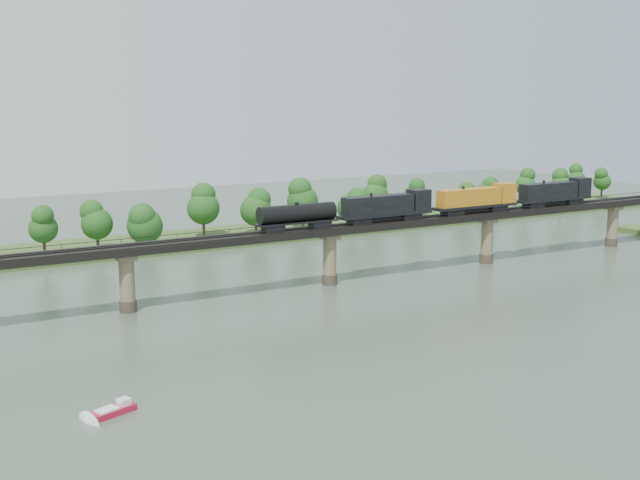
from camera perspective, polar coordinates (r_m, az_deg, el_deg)
ground at (r=132.64m, az=7.35°, el=-5.77°), size 400.00×400.00×0.00m
far_bank at (r=204.79m, az=-7.17°, el=0.19°), size 300.00×24.00×1.60m
bridge at (r=155.52m, az=0.70°, el=-1.21°), size 236.00×30.00×11.50m
bridge_superstructure at (r=154.38m, az=0.70°, el=1.09°), size 220.00×4.90×0.75m
far_treeline at (r=196.40m, az=-8.93°, el=2.09°), size 289.06×17.54×13.60m
freight_train at (r=170.24m, az=9.03°, el=2.69°), size 85.74×3.34×5.90m
motorboat at (r=98.00m, az=-14.45°, el=-11.62°), size 5.69×3.57×1.50m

